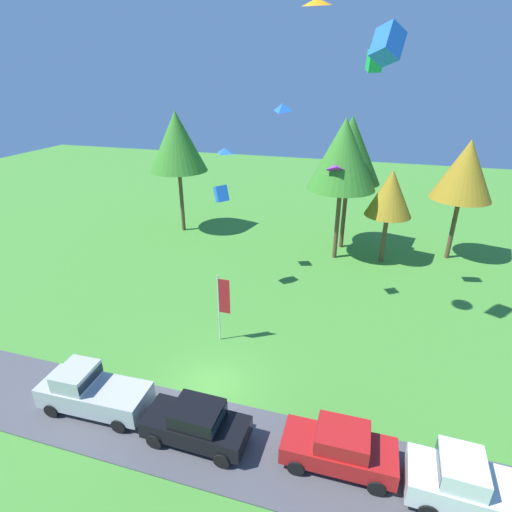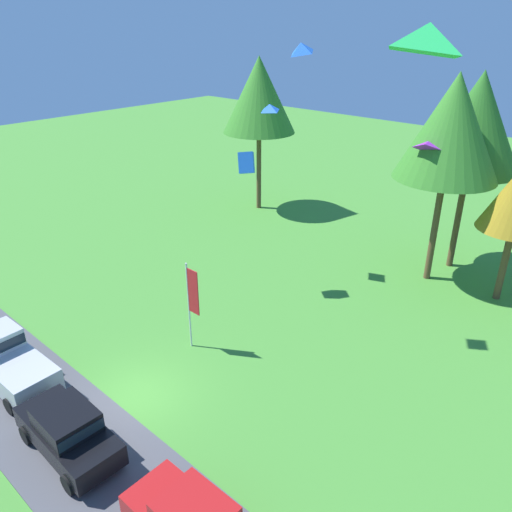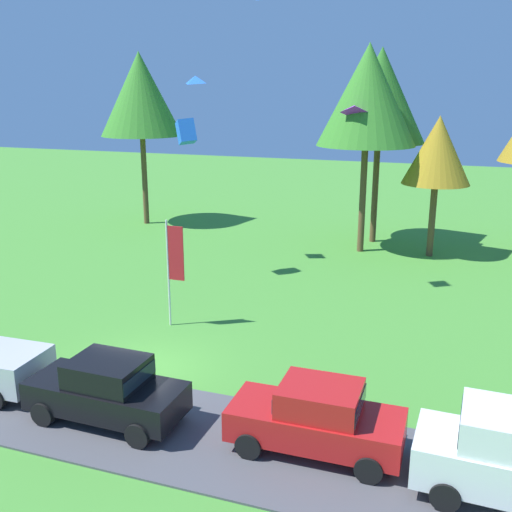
{
  "view_description": "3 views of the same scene",
  "coord_description": "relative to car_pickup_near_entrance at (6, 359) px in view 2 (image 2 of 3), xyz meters",
  "views": [
    {
      "loc": [
        6.52,
        -14.06,
        14.2
      ],
      "look_at": [
        1.43,
        3.13,
        5.99
      ],
      "focal_mm": 28.0,
      "sensor_mm": 36.0,
      "label": 1
    },
    {
      "loc": [
        13.89,
        -8.24,
        13.62
      ],
      "look_at": [
        2.72,
        4.15,
        5.63
      ],
      "focal_mm": 35.0,
      "sensor_mm": 36.0,
      "label": 2
    },
    {
      "loc": [
        9.54,
        -15.77,
        9.04
      ],
      "look_at": [
        2.12,
        5.21,
        2.74
      ],
      "focal_mm": 42.0,
      "sensor_mm": 36.0,
      "label": 3
    }
  ],
  "objects": [
    {
      "name": "car_sedan_mid_row",
      "position": [
        5.35,
        -0.28,
        -0.07
      ],
      "size": [
        4.43,
        2.02,
        1.84
      ],
      "color": "black",
      "rests_on": "ground"
    },
    {
      "name": "ground_plane",
      "position": [
        4.65,
        2.84,
        -1.11
      ],
      "size": [
        120.0,
        120.0,
        0.0
      ],
      "primitive_type": "plane",
      "color": "#478E33"
    },
    {
      "name": "tree_far_right",
      "position": [
        8.79,
        20.19,
        7.5
      ],
      "size": [
        5.36,
        5.36,
        11.32
      ],
      "color": "brown",
      "rests_on": "ground"
    },
    {
      "name": "kite_diamond_trailing_tail",
      "position": [
        6.07,
        10.96,
        11.47
      ],
      "size": [
        0.96,
        1.03,
        0.57
      ],
      "primitive_type": "pyramid",
      "rotation": [
        0.22,
        0.0,
        6.08
      ],
      "color": "blue"
    },
    {
      "name": "kite_box_near_flag",
      "position": [
        1.77,
        12.47,
        5.95
      ],
      "size": [
        1.26,
        1.21,
        1.27
      ],
      "primitive_type": "cube",
      "rotation": [
        -0.09,
        0.3,
        2.22
      ],
      "color": "blue"
    },
    {
      "name": "kite_diamond_high_right",
      "position": [
        15.37,
        1.57,
        12.27
      ],
      "size": [
        1.33,
        1.24,
        0.51
      ],
      "primitive_type": "pyramid",
      "rotation": [
        -0.16,
        0.0,
        5.84
      ],
      "color": "green"
    },
    {
      "name": "car_pickup_near_entrance",
      "position": [
        0.0,
        0.0,
        0.0
      ],
      "size": [
        5.06,
        2.18,
        2.14
      ],
      "color": "#B7B7BC",
      "rests_on": "ground"
    },
    {
      "name": "tree_far_left",
      "position": [
        -6.34,
        22.52,
        7.46
      ],
      "size": [
        5.34,
        5.34,
        11.26
      ],
      "color": "brown",
      "rests_on": "ground"
    },
    {
      "name": "kite_diamond_topmost",
      "position": [
        1.18,
        14.9,
        8.29
      ],
      "size": [
        1.22,
        1.12,
        0.45
      ],
      "primitive_type": "pyramid",
      "rotation": [
        -0.11,
        0.0,
        2.81
      ],
      "color": "blue"
    },
    {
      "name": "tree_left_of_center",
      "position": [
        9.11,
        22.66,
        7.43
      ],
      "size": [
        5.32,
        5.32,
        11.23
      ],
      "color": "brown",
      "rests_on": "ground"
    },
    {
      "name": "kite_diamond_mid_center",
      "position": [
        8.4,
        18.53,
        6.83
      ],
      "size": [
        1.26,
        1.23,
        0.81
      ],
      "primitive_type": "pyramid",
      "rotation": [
        -0.52,
        0.0,
        0.24
      ],
      "color": "purple"
    },
    {
      "name": "pavement_strip",
      "position": [
        4.65,
        -0.09,
        -1.08
      ],
      "size": [
        36.0,
        4.4,
        0.06
      ],
      "primitive_type": "cube",
      "color": "#4C4C51",
      "rests_on": "ground"
    },
    {
      "name": "flag_banner",
      "position": [
        3.92,
        6.64,
        1.58
      ],
      "size": [
        0.71,
        0.08,
        4.23
      ],
      "color": "silver",
      "rests_on": "ground"
    }
  ]
}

